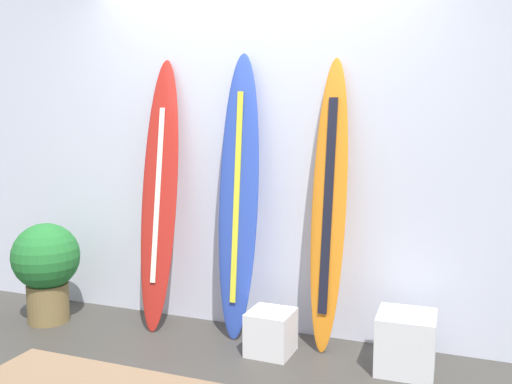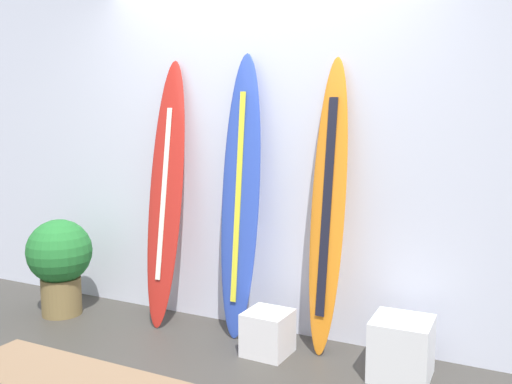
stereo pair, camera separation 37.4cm
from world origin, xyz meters
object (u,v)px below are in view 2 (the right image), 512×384
at_px(display_block_left, 268,333).
at_px(surfboard_sunset, 328,210).
at_px(surfboard_crimson, 166,194).
at_px(potted_plant, 60,259).
at_px(display_block_center, 402,348).
at_px(surfboard_cobalt, 240,197).

bearing_deg(display_block_left, surfboard_sunset, 36.38).
height_order(surfboard_sunset, display_block_left, surfboard_sunset).
height_order(surfboard_crimson, display_block_left, surfboard_crimson).
xyz_separation_m(surfboard_sunset, potted_plant, (-2.08, -0.29, -0.51)).
height_order(display_block_center, potted_plant, potted_plant).
relative_size(surfboard_crimson, display_block_center, 5.45).
distance_m(surfboard_cobalt, surfboard_sunset, 0.63).
height_order(surfboard_crimson, potted_plant, surfboard_crimson).
relative_size(surfboard_cobalt, display_block_left, 6.80).
bearing_deg(surfboard_cobalt, display_block_center, -7.94).
relative_size(surfboard_crimson, potted_plant, 2.59).
distance_m(surfboard_crimson, surfboard_cobalt, 0.61).
bearing_deg(surfboard_sunset, display_block_center, -18.31).
height_order(surfboard_crimson, surfboard_sunset, surfboard_crimson).
bearing_deg(display_block_left, potted_plant, -178.25).
distance_m(display_block_left, potted_plant, 1.79).
bearing_deg(surfboard_crimson, potted_plant, -163.62).
bearing_deg(surfboard_cobalt, surfboard_crimson, -177.55).
height_order(surfboard_cobalt, display_block_center, surfboard_cobalt).
bearing_deg(display_block_left, display_block_center, 3.77).
relative_size(surfboard_crimson, display_block_left, 6.73).
relative_size(display_block_left, display_block_center, 0.81).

